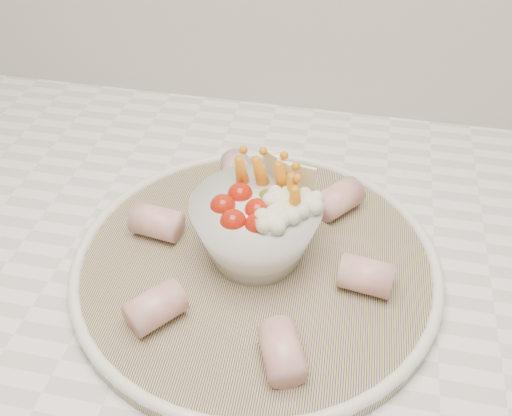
# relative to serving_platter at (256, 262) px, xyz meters

# --- Properties ---
(serving_platter) EXTENTS (0.40, 0.40, 0.02)m
(serving_platter) POSITION_rel_serving_platter_xyz_m (0.00, 0.00, 0.00)
(serving_platter) COLOR navy
(serving_platter) RESTS_ON kitchen_counter
(veggie_bowl) EXTENTS (0.13, 0.13, 0.11)m
(veggie_bowl) POSITION_rel_serving_platter_xyz_m (0.00, 0.01, 0.05)
(veggie_bowl) COLOR silver
(veggie_bowl) RESTS_ON serving_platter
(cured_meat_rolls) EXTENTS (0.28, 0.30, 0.04)m
(cured_meat_rolls) POSITION_rel_serving_platter_xyz_m (0.00, -0.00, 0.02)
(cured_meat_rolls) COLOR #C1585A
(cured_meat_rolls) RESTS_ON serving_platter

